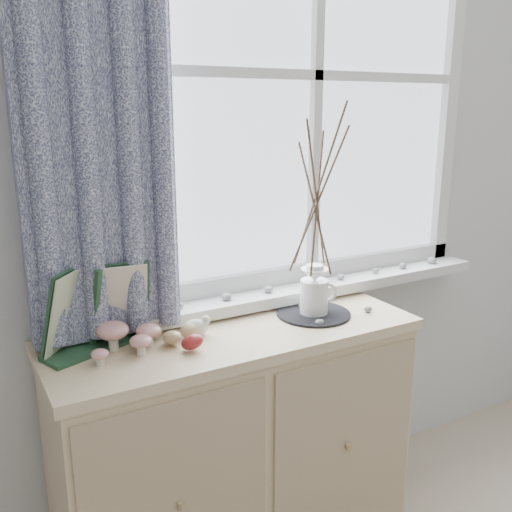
# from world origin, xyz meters

# --- Properties ---
(sideboard) EXTENTS (1.20, 0.45, 0.85)m
(sideboard) POSITION_xyz_m (-0.15, 1.75, 0.43)
(sideboard) COLOR beige
(sideboard) RESTS_ON ground
(botanical_book) EXTENTS (0.40, 0.25, 0.26)m
(botanical_book) POSITION_xyz_m (-0.57, 1.80, 0.98)
(botanical_book) COLOR #204329
(botanical_book) RESTS_ON sideboard
(toadstool_cluster) EXTENTS (0.22, 0.15, 0.09)m
(toadstool_cluster) POSITION_xyz_m (-0.50, 1.77, 0.90)
(toadstool_cluster) COLOR beige
(toadstool_cluster) RESTS_ON sideboard
(wooden_eggs) EXTENTS (0.16, 0.17, 0.07)m
(wooden_eggs) POSITION_xyz_m (-0.35, 1.74, 0.88)
(wooden_eggs) COLOR tan
(wooden_eggs) RESTS_ON sideboard
(songbird_figurine) EXTENTS (0.12, 0.06, 0.06)m
(songbird_figurine) POSITION_xyz_m (-0.28, 1.77, 0.88)
(songbird_figurine) COLOR silver
(songbird_figurine) RESTS_ON sideboard
(crocheted_doily) EXTENTS (0.25, 0.25, 0.01)m
(crocheted_doily) POSITION_xyz_m (0.15, 1.74, 0.85)
(crocheted_doily) COLOR black
(crocheted_doily) RESTS_ON sideboard
(twig_pitcher) EXTENTS (0.33, 0.33, 0.72)m
(twig_pitcher) POSITION_xyz_m (0.15, 1.74, 1.26)
(twig_pitcher) COLOR white
(twig_pitcher) RESTS_ON crocheted_doily
(sideboard_pebbles) EXTENTS (0.33, 0.23, 0.02)m
(sideboard_pebbles) POSITION_xyz_m (0.15, 1.75, 0.86)
(sideboard_pebbles) COLOR gray
(sideboard_pebbles) RESTS_ON sideboard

